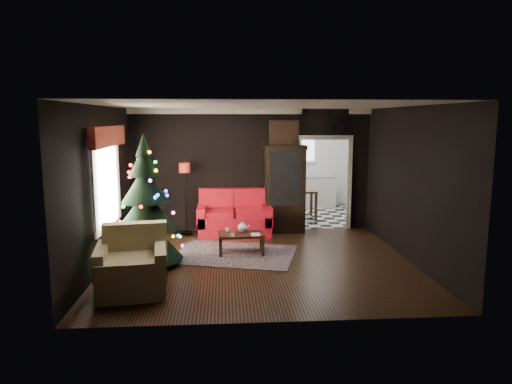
{
  "coord_description": "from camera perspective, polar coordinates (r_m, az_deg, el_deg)",
  "views": [
    {
      "loc": [
        -0.63,
        -8.02,
        2.57
      ],
      "look_at": [
        0.0,
        0.9,
        1.15
      ],
      "focal_mm": 32.31,
      "sensor_mm": 36.0,
      "label": 1
    }
  ],
  "objects": [
    {
      "name": "kitchen_floor",
      "position": [
        12.51,
        6.8,
        -2.9
      ],
      "size": [
        3.0,
        3.0,
        0.0
      ],
      "primitive_type": "plane",
      "color": "silver",
      "rests_on": "ground"
    },
    {
      "name": "wall_right",
      "position": [
        8.78,
        18.64,
        0.89
      ],
      "size": [
        0.0,
        5.5,
        5.5
      ],
      "primitive_type": "plane",
      "rotation": [
        1.57,
        0.0,
        -1.57
      ],
      "color": "black",
      "rests_on": "ground"
    },
    {
      "name": "wall_front",
      "position": [
        5.68,
        2.41,
        -2.87
      ],
      "size": [
        5.5,
        0.0,
        5.5
      ],
      "primitive_type": "plane",
      "rotation": [
        -1.57,
        0.0,
        0.0
      ],
      "color": "black",
      "rests_on": "ground"
    },
    {
      "name": "book",
      "position": [
        8.7,
        -0.61,
        -4.62
      ],
      "size": [
        0.17,
        0.02,
        0.23
      ],
      "primitive_type": "imported",
      "rotation": [
        0.0,
        0.0,
        -0.04
      ],
      "color": "gray",
      "rests_on": "coffee_table"
    },
    {
      "name": "cup_a",
      "position": [
        9.05,
        -3.58,
        -4.66
      ],
      "size": [
        0.09,
        0.09,
        0.06
      ],
      "primitive_type": "cylinder",
      "rotation": [
        0.0,
        0.0,
        -0.3
      ],
      "color": "silver",
      "rests_on": "coffee_table"
    },
    {
      "name": "floor_lamp",
      "position": [
        10.31,
        -8.75,
        -0.8
      ],
      "size": [
        0.29,
        0.29,
        1.58
      ],
      "primitive_type": null,
      "rotation": [
        0.0,
        0.0,
        -0.08
      ],
      "color": "black",
      "rests_on": "ground"
    },
    {
      "name": "armchair",
      "position": [
        7.15,
        -15.19,
        -8.46
      ],
      "size": [
        1.16,
        1.16,
        1.05
      ],
      "primitive_type": null,
      "rotation": [
        0.0,
        0.0,
        0.15
      ],
      "color": "tan",
      "rests_on": "ground"
    },
    {
      "name": "ceiling",
      "position": [
        8.05,
        0.46,
        10.66
      ],
      "size": [
        5.5,
        5.5,
        0.0
      ],
      "primitive_type": "plane",
      "rotation": [
        3.14,
        0.0,
        0.0
      ],
      "color": "white",
      "rests_on": "ground"
    },
    {
      "name": "left_window",
      "position": [
        8.55,
        -18.08,
        1.05
      ],
      "size": [
        0.05,
        1.6,
        1.4
      ],
      "primitive_type": "cube",
      "color": "white",
      "rests_on": "wall_left"
    },
    {
      "name": "rug",
      "position": [
        8.91,
        -2.71,
        -7.7
      ],
      "size": [
        2.62,
        2.19,
        0.01
      ],
      "primitive_type": "cube",
      "rotation": [
        0.0,
        0.0,
        -0.27
      ],
      "color": "#462E3F",
      "rests_on": "ground"
    },
    {
      "name": "kitchen_counter",
      "position": [
        13.59,
        5.89,
        -0.01
      ],
      "size": [
        1.8,
        0.6,
        0.9
      ],
      "primitive_type": "cube",
      "color": "silver",
      "rests_on": "ground"
    },
    {
      "name": "coffee_table",
      "position": [
        8.91,
        -1.83,
        -6.35
      ],
      "size": [
        0.89,
        0.57,
        0.39
      ],
      "primitive_type": null,
      "rotation": [
        0.0,
        0.0,
        0.06
      ],
      "color": "black",
      "rests_on": "rug"
    },
    {
      "name": "doorway",
      "position": [
        10.88,
        8.37,
        0.89
      ],
      "size": [
        1.1,
        0.1,
        2.1
      ],
      "primitive_type": null,
      "color": "silver",
      "rests_on": "ground"
    },
    {
      "name": "curio_cabinet",
      "position": [
        10.51,
        3.56,
        0.13
      ],
      "size": [
        0.9,
        0.45,
        1.9
      ],
      "primitive_type": null,
      "color": "black",
      "rests_on": "ground"
    },
    {
      "name": "valance",
      "position": [
        8.47,
        -17.82,
        6.57
      ],
      "size": [
        0.12,
        2.1,
        0.35
      ],
      "primitive_type": "cube",
      "color": "#A33827",
      "rests_on": "wall_left"
    },
    {
      "name": "wall_back",
      "position": [
        10.6,
        -0.61,
        2.69
      ],
      "size": [
        5.5,
        0.0,
        5.5
      ],
      "primitive_type": "plane",
      "rotation": [
        1.57,
        0.0,
        0.0
      ],
      "color": "black",
      "rests_on": "ground"
    },
    {
      "name": "painting",
      "position": [
        10.57,
        3.49,
        7.27
      ],
      "size": [
        0.62,
        0.05,
        0.52
      ],
      "primitive_type": "cube",
      "color": "#B2723E",
      "rests_on": "wall_back"
    },
    {
      "name": "floor",
      "position": [
        8.44,
        0.43,
        -8.69
      ],
      "size": [
        5.5,
        5.5,
        0.0
      ],
      "primitive_type": "plane",
      "color": "black",
      "rests_on": "ground"
    },
    {
      "name": "wall_left",
      "position": [
        8.38,
        -18.66,
        0.52
      ],
      "size": [
        0.0,
        5.5,
        5.5
      ],
      "primitive_type": "plane",
      "rotation": [
        1.57,
        0.0,
        1.57
      ],
      "color": "black",
      "rests_on": "ground"
    },
    {
      "name": "cup_b",
      "position": [
        8.65,
        -2.91,
        -5.3
      ],
      "size": [
        0.07,
        0.07,
        0.06
      ],
      "primitive_type": "cylinder",
      "rotation": [
        0.0,
        0.0,
        -0.01
      ],
      "color": "white",
      "rests_on": "coffee_table"
    },
    {
      "name": "wall_clock",
      "position": [
        10.78,
        9.9,
        7.88
      ],
      "size": [
        0.32,
        0.32,
        0.06
      ],
      "primitive_type": "cylinder",
      "color": "silver",
      "rests_on": "wall_back"
    },
    {
      "name": "teapot",
      "position": [
        8.94,
        -1.73,
        -4.39
      ],
      "size": [
        0.24,
        0.24,
        0.19
      ],
      "primitive_type": null,
      "rotation": [
        0.0,
        0.0,
        0.22
      ],
      "color": "silver",
      "rests_on": "coffee_table"
    },
    {
      "name": "loveseat",
      "position": [
        10.28,
        -2.68,
        -2.6
      ],
      "size": [
        1.7,
        0.9,
        1.0
      ],
      "primitive_type": null,
      "color": "maroon",
      "rests_on": "ground"
    },
    {
      "name": "kitchen_table",
      "position": [
        12.09,
        5.7,
        -1.48
      ],
      "size": [
        0.7,
        0.7,
        0.75
      ],
      "primitive_type": null,
      "color": "brown",
      "rests_on": "ground"
    },
    {
      "name": "kitchen_window",
      "position": [
        13.7,
        5.79,
        5.33
      ],
      "size": [
        0.7,
        0.06,
        0.7
      ],
      "primitive_type": "cube",
      "color": "white",
      "rests_on": "ground"
    },
    {
      "name": "christmas_tree",
      "position": [
        8.28,
        -13.49,
        -1.8
      ],
      "size": [
        1.28,
        1.28,
        2.4
      ],
      "primitive_type": null,
      "rotation": [
        0.0,
        0.0,
        0.02
      ],
      "color": "black",
      "rests_on": "ground"
    }
  ]
}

